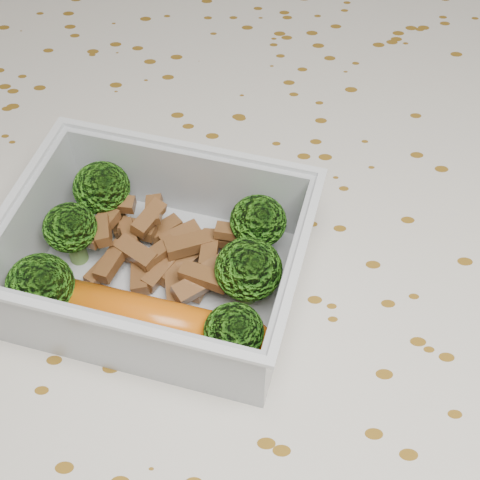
{
  "coord_description": "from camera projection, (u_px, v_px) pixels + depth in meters",
  "views": [
    {
      "loc": [
        0.0,
        -0.25,
        1.09
      ],
      "look_at": [
        -0.0,
        -0.01,
        0.78
      ],
      "focal_mm": 50.0,
      "sensor_mm": 36.0,
      "label": 1
    }
  ],
  "objects": [
    {
      "name": "lunch_container",
      "position": [
        158.0,
        265.0,
        0.39
      ],
      "size": [
        0.2,
        0.17,
        0.06
      ],
      "color": "silver",
      "rests_on": "tablecloth"
    },
    {
      "name": "broccoli_florets",
      "position": [
        157.0,
        253.0,
        0.38
      ],
      "size": [
        0.16,
        0.14,
        0.04
      ],
      "color": "#608C3F",
      "rests_on": "lunch_container"
    },
    {
      "name": "meat_pile",
      "position": [
        164.0,
        249.0,
        0.4
      ],
      "size": [
        0.11,
        0.08,
        0.03
      ],
      "color": "brown",
      "rests_on": "lunch_container"
    },
    {
      "name": "tablecloth",
      "position": [
        244.0,
        289.0,
        0.45
      ],
      "size": [
        1.46,
        0.96,
        0.19
      ],
      "color": "beige",
      "rests_on": "dining_table"
    },
    {
      "name": "dining_table",
      "position": [
        244.0,
        327.0,
        0.49
      ],
      "size": [
        1.4,
        0.9,
        0.75
      ],
      "color": "brown",
      "rests_on": "ground"
    },
    {
      "name": "sausage",
      "position": [
        144.0,
        318.0,
        0.37
      ],
      "size": [
        0.14,
        0.06,
        0.03
      ],
      "color": "#CD5B0D",
      "rests_on": "lunch_container"
    }
  ]
}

